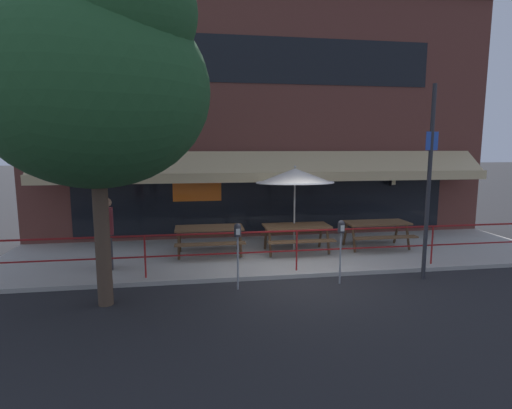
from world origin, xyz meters
TOP-DOWN VIEW (x-y plane):
  - ground_plane at (0.00, 0.00)m, footprint 120.00×120.00m
  - patio_deck at (0.00, 2.00)m, footprint 15.00×4.00m
  - restaurant_building at (0.00, 4.23)m, footprint 15.00×1.60m
  - patio_railing at (0.00, 0.30)m, footprint 13.84×0.04m
  - picnic_table_left at (-1.97, 1.99)m, footprint 1.80×1.42m
  - picnic_table_centre at (0.41, 1.90)m, footprint 1.80×1.42m
  - picnic_table_right at (2.79, 1.99)m, footprint 1.80×1.42m
  - patio_umbrella_centre at (0.41, 2.14)m, footprint 2.14×2.14m
  - pedestrian_walking at (-4.37, 1.09)m, footprint 0.30×0.61m
  - parking_meter_near at (-1.47, -0.48)m, footprint 0.15×0.16m
  - parking_meter_far at (0.78, -0.47)m, footprint 0.15×0.16m
  - street_sign_pole at (2.78, -0.45)m, footprint 0.28×0.09m
  - street_tree_curbside at (-3.94, -0.98)m, footprint 4.11×3.70m

SIDE VIEW (x-z plane):
  - ground_plane at x=0.00m, z-range 0.00..0.00m
  - patio_deck at x=0.00m, z-range 0.00..0.10m
  - picnic_table_left at x=-1.97m, z-range 0.33..1.08m
  - picnic_table_centre at x=0.41m, z-range 0.33..1.08m
  - picnic_table_right at x=2.79m, z-range 0.33..1.08m
  - patio_railing at x=0.00m, z-range 0.32..1.28m
  - pedestrian_walking at x=-4.37m, z-range 0.20..1.91m
  - parking_meter_near at x=-1.47m, z-range 0.44..1.86m
  - parking_meter_far at x=0.78m, z-range 0.44..1.86m
  - patio_umbrella_centre at x=0.41m, z-range 0.99..3.37m
  - street_sign_pole at x=2.78m, z-range 0.06..4.38m
  - restaurant_building at x=0.00m, z-range -0.03..7.98m
  - street_tree_curbside at x=-3.94m, z-range 1.04..7.38m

